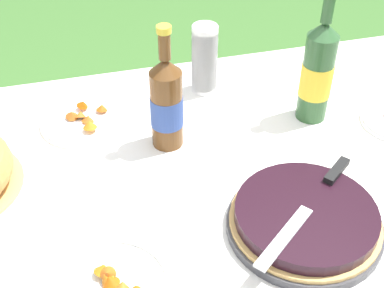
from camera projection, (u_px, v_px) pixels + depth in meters
garden_table at (220, 212)px, 1.26m from camera, size 1.69×1.15×0.77m
tablecloth at (221, 195)px, 1.22m from camera, size 1.70×1.16×0.10m
berry_tart at (305, 220)px, 1.11m from camera, size 0.33×0.33×0.06m
serving_knife at (314, 200)px, 1.10m from camera, size 0.31×0.25×0.01m
cup_stack at (205, 59)px, 1.48m from camera, size 0.07×0.07×0.20m
cider_bottle_green at (317, 72)px, 1.36m from camera, size 0.08×0.08×0.36m
cider_bottle_amber at (166, 103)px, 1.28m from camera, size 0.08×0.08×0.32m
snack_plate_right at (83, 120)px, 1.41m from camera, size 0.22×0.22×0.04m
snack_plate_far at (110, 288)px, 1.00m from camera, size 0.24×0.24×0.05m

